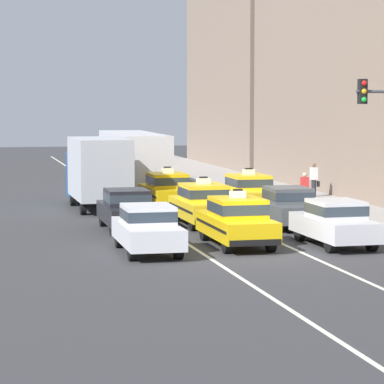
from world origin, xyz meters
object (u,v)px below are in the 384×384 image
at_px(box_truck_left_third, 97,170).
at_px(sedan_right_second, 287,206).
at_px(taxi_center_nearest, 237,220).
at_px(sedan_right_nearest, 335,221).
at_px(taxi_center_second, 203,204).
at_px(bus_center_fourth, 133,159).
at_px(taxi_right_third, 248,192).
at_px(pedestrian_near_crosswalk, 304,190).
at_px(sedan_left_nearest, 148,227).
at_px(pedestrian_mid_block, 314,180).
at_px(sedan_left_second, 127,208).
at_px(taxi_center_third, 167,190).

height_order(box_truck_left_third, sedan_right_second, box_truck_left_third).
bearing_deg(taxi_center_nearest, box_truck_left_third, 103.52).
bearing_deg(sedan_right_nearest, taxi_center_second, 115.56).
bearing_deg(bus_center_fourth, taxi_right_third, -72.63).
xyz_separation_m(taxi_right_third, pedestrian_near_crosswalk, (2.58, -0.24, 0.06)).
distance_m(taxi_center_nearest, sedan_right_second, 5.55).
bearing_deg(taxi_right_third, sedan_left_nearest, -120.61).
xyz_separation_m(taxi_center_nearest, sedan_right_nearest, (3.26, -0.74, -0.03)).
xyz_separation_m(taxi_center_second, pedestrian_mid_block, (7.92, 8.98, 0.12)).
relative_size(sedan_left_second, taxi_center_second, 0.94).
bearing_deg(sedan_left_second, taxi_right_third, 39.93).
xyz_separation_m(taxi_center_second, taxi_right_third, (3.17, 4.53, 0.00)).
relative_size(taxi_center_nearest, pedestrian_mid_block, 2.70).
xyz_separation_m(bus_center_fourth, pedestrian_near_crosswalk, (5.99, -11.13, -0.88)).
xyz_separation_m(taxi_center_nearest, bus_center_fourth, (-0.05, 21.12, 0.94)).
xyz_separation_m(bus_center_fourth, pedestrian_mid_block, (8.15, -6.45, -0.82)).
xyz_separation_m(taxi_center_third, pedestrian_mid_block, (8.10, 2.68, 0.12)).
distance_m(box_truck_left_third, taxi_center_second, 7.93).
bearing_deg(box_truck_left_third, pedestrian_near_crosswalk, -17.65).
bearing_deg(taxi_center_second, pedestrian_near_crosswalk, 36.76).
bearing_deg(pedestrian_near_crosswalk, taxi_right_third, 174.73).
distance_m(taxi_center_nearest, taxi_center_second, 5.70).
distance_m(sedan_right_second, taxi_right_third, 5.76).
bearing_deg(taxi_center_nearest, sedan_right_nearest, -12.74).
relative_size(taxi_center_second, taxi_right_third, 1.00).
height_order(box_truck_left_third, taxi_right_third, box_truck_left_third).
bearing_deg(sedan_right_nearest, pedestrian_mid_block, 72.56).
relative_size(sedan_left_second, sedan_right_second, 0.99).
height_order(sedan_left_second, pedestrian_near_crosswalk, pedestrian_near_crosswalk).
xyz_separation_m(sedan_left_nearest, pedestrian_near_crosswalk, (9.17, 10.90, 0.09)).
bearing_deg(sedan_left_nearest, pedestrian_near_crosswalk, 49.93).
bearing_deg(sedan_left_nearest, sedan_left_second, 87.57).
distance_m(sedan_left_nearest, taxi_center_nearest, 3.36).
bearing_deg(bus_center_fourth, taxi_center_second, -89.13).
xyz_separation_m(sedan_left_second, sedan_right_second, (6.28, -0.46, 0.00)).
xyz_separation_m(taxi_center_second, bus_center_fourth, (-0.23, 15.43, 0.94)).
bearing_deg(box_truck_left_third, taxi_center_third, -15.71).
xyz_separation_m(sedan_left_second, taxi_center_second, (3.17, 0.77, 0.03)).
relative_size(taxi_right_third, pedestrian_near_crosswalk, 2.90).
xyz_separation_m(sedan_right_second, taxi_right_third, (0.06, 5.76, 0.03)).
relative_size(taxi_center_nearest, pedestrian_near_crosswalk, 2.89).
bearing_deg(sedan_left_second, sedan_right_second, -4.16).
distance_m(taxi_center_second, taxi_right_third, 5.54).
relative_size(bus_center_fourth, pedestrian_near_crosswalk, 7.13).
distance_m(taxi_center_second, sedan_right_nearest, 7.13).
bearing_deg(sedan_left_second, bus_center_fourth, 79.73).
xyz_separation_m(taxi_center_second, sedan_right_nearest, (3.08, -6.43, -0.03)).
distance_m(taxi_center_second, taxi_center_third, 6.30).
bearing_deg(sedan_right_second, pedestrian_mid_block, 64.80).
height_order(taxi_center_nearest, pedestrian_mid_block, taxi_center_nearest).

